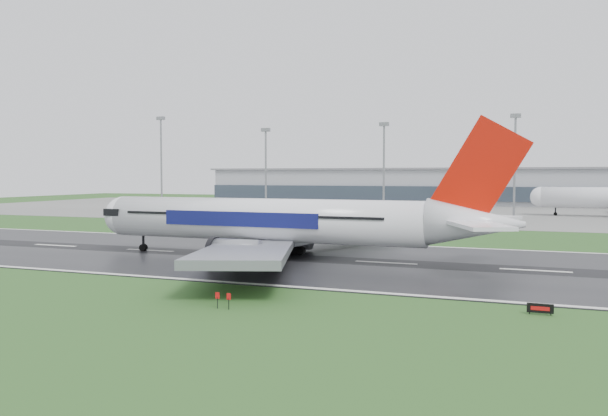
% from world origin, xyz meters
% --- Properties ---
extents(ground, '(520.00, 520.00, 0.00)m').
position_xyz_m(ground, '(0.00, 0.00, 0.00)').
color(ground, '#224B1B').
rests_on(ground, ground).
extents(runway, '(400.00, 45.00, 0.10)m').
position_xyz_m(runway, '(0.00, 0.00, 0.05)').
color(runway, black).
rests_on(runway, ground).
extents(apron, '(400.00, 130.00, 0.08)m').
position_xyz_m(apron, '(0.00, 125.00, 0.04)').
color(apron, slate).
rests_on(apron, ground).
extents(terminal, '(240.00, 36.00, 15.00)m').
position_xyz_m(terminal, '(0.00, 185.00, 7.50)').
color(terminal, gray).
rests_on(terminal, ground).
extents(main_airliner, '(66.90, 63.81, 19.49)m').
position_xyz_m(main_airliner, '(-14.32, -1.51, 9.84)').
color(main_airliner, white).
rests_on(main_airliner, runway).
extents(runway_sign, '(2.27, 0.96, 1.04)m').
position_xyz_m(runway_sign, '(20.02, -26.09, 0.52)').
color(runway_sign, black).
rests_on(runway_sign, ground).
extents(floodmast_0, '(0.64, 0.64, 32.47)m').
position_xyz_m(floodmast_0, '(-104.92, 100.00, 16.23)').
color(floodmast_0, gray).
rests_on(floodmast_0, ground).
extents(floodmast_1, '(0.64, 0.64, 27.25)m').
position_xyz_m(floodmast_1, '(-63.64, 100.00, 13.63)').
color(floodmast_1, gray).
rests_on(floodmast_1, ground).
extents(floodmast_2, '(0.64, 0.64, 27.93)m').
position_xyz_m(floodmast_2, '(-23.19, 100.00, 13.97)').
color(floodmast_2, gray).
rests_on(floodmast_2, ground).
extents(floodmast_3, '(0.64, 0.64, 29.22)m').
position_xyz_m(floodmast_3, '(15.47, 100.00, 14.61)').
color(floodmast_3, gray).
rests_on(floodmast_3, ground).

